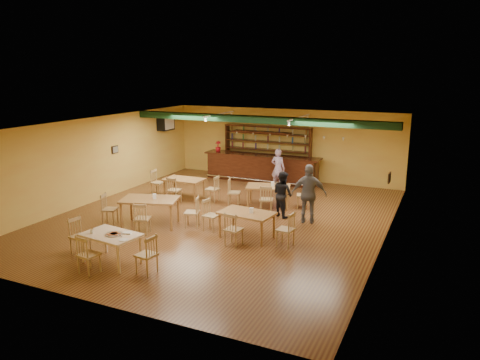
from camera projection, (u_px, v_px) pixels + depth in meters
The scene contains 23 objects.
floor at pixel (222, 218), 14.75m from camera, with size 12.00×12.00×0.00m, color #512917.
ceiling_beam at pixel (256, 119), 16.55m from camera, with size 10.00×0.30×0.25m, color #113319.
track_rail_left at pixel (219, 114), 17.79m from camera, with size 0.05×2.50×0.05m, color white.
track_rail_right at pixel (299, 118), 16.50m from camera, with size 0.05×2.50×0.05m, color white.
ac_unit at pixel (166, 123), 19.85m from camera, with size 0.34×0.70×0.48m, color white.
picture_left at pixel (115, 150), 17.24m from camera, with size 0.04×0.34×0.28m, color black.
picture_right at pixel (389, 178), 12.78m from camera, with size 0.04×0.34×0.28m, color black.
bar_counter at pixel (262, 168), 19.46m from camera, with size 5.01×0.85×1.13m, color black.
back_bar_hutch at pixel (267, 152), 19.88m from camera, with size 3.88×0.40×2.28m, color black.
poinsettia at pixel (218, 146), 20.10m from camera, with size 0.25×0.25×0.45m, color #B6101A.
dining_table_a at pixel (184, 188), 16.98m from camera, with size 1.43×0.86×0.72m, color #9A6436.
dining_table_b at pixel (268, 196), 15.87m from camera, with size 1.48×0.89×0.74m, color #9A6436.
dining_table_c at pixel (150, 212), 13.97m from camera, with size 1.67×1.00×0.84m, color #9A6436.
dining_table_d at pixel (247, 225), 12.94m from camera, with size 1.50×0.90×0.75m, color #9A6436.
near_table at pixel (112, 248), 11.26m from camera, with size 1.38×0.89×0.74m, color beige.
pizza_tray at pixel (114, 234), 11.13m from camera, with size 0.40×0.40×0.01m, color silver.
parmesan_shaker at pixel (92, 231), 11.21m from camera, with size 0.07×0.07×0.11m, color #EAE5C6.
napkin_stack at pixel (127, 233), 11.20m from camera, with size 0.20×0.15×0.03m, color white.
pizza_server at pixel (120, 234), 11.11m from camera, with size 0.32×0.09×0.00m, color silver.
side_plate at pixel (124, 240), 10.78m from camera, with size 0.22×0.22×0.01m, color white.
patron_bar at pixel (278, 169), 18.26m from camera, with size 0.58×0.38×1.59m, color #81499F.
patron_right_a at pixel (283, 194), 14.75m from camera, with size 0.72×0.56×1.48m, color black.
patron_right_b at pixel (309, 194), 14.09m from camera, with size 1.07×0.45×1.83m, color slate.
Camera 1 is at (6.37, -12.54, 4.63)m, focal length 34.54 mm.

